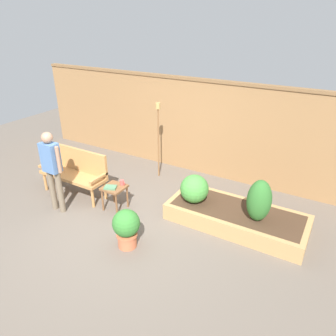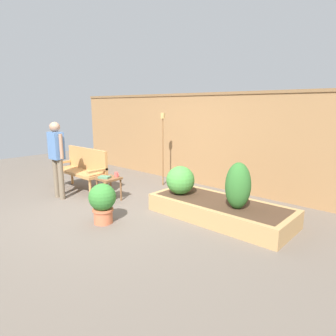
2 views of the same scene
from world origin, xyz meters
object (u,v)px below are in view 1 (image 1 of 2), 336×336
potted_boxwood (126,227)px  person_by_bench (52,166)px  side_table (114,191)px  shrub_near_bench (194,189)px  book_on_table (110,187)px  tiki_torch (158,127)px  garden_bench (76,169)px  shrub_far_corner (259,201)px  cup_on_table (122,183)px

potted_boxwood → person_by_bench: person_by_bench is taller
side_table → shrub_near_bench: shrub_near_bench is taller
book_on_table → tiki_torch: tiki_torch is taller
book_on_table → potted_boxwood: bearing=-61.1°
garden_bench → shrub_far_corner: bearing=7.2°
tiki_torch → garden_bench: bearing=-125.5°
potted_boxwood → person_by_bench: (-1.76, 0.19, 0.56)m
garden_bench → tiki_torch: (1.06, 1.48, 0.63)m
side_table → shrub_near_bench: 1.50m
garden_bench → potted_boxwood: garden_bench is taller
shrub_near_bench → tiki_torch: size_ratio=0.30×
cup_on_table → potted_boxwood: (0.76, -0.89, -0.16)m
person_by_bench → potted_boxwood: bearing=-6.1°
book_on_table → person_by_bench: 1.10m
side_table → garden_bench: bearing=174.3°
book_on_table → shrub_far_corner: 2.63m
side_table → shrub_far_corner: (2.53, 0.56, 0.27)m
person_by_bench → tiki_torch: bearing=67.5°
shrub_near_bench → person_by_bench: person_by_bench is taller
shrub_near_bench → tiki_torch: 1.84m
shrub_near_bench → person_by_bench: size_ratio=0.33×
garden_bench → tiki_torch: size_ratio=0.84×
cup_on_table → tiki_torch: size_ratio=0.07×
shrub_far_corner → person_by_bench: bearing=-161.8°
cup_on_table → shrub_near_bench: size_ratio=0.22×
shrub_near_bench → potted_boxwood: bearing=-111.8°
tiki_torch → person_by_bench: bearing=-112.5°
book_on_table → potted_boxwood: size_ratio=0.33×
cup_on_table → shrub_far_corner: size_ratio=0.16×
cup_on_table → tiki_torch: (-0.10, 1.46, 0.64)m
shrub_far_corner → person_by_bench: person_by_bench is taller
side_table → person_by_bench: person_by_bench is taller
cup_on_table → book_on_table: 0.24m
garden_bench → potted_boxwood: (1.92, -0.87, -0.17)m
cup_on_table → shrub_far_corner: (2.44, 0.43, 0.14)m
garden_bench → person_by_bench: 0.80m
cup_on_table → shrub_near_bench: (1.29, 0.43, 0.03)m
person_by_bench → shrub_near_bench: bearing=26.3°
cup_on_table → shrub_near_bench: 1.36m
side_table → shrub_near_bench: size_ratio=0.94×
tiki_torch → potted_boxwood: bearing=-69.8°
cup_on_table → potted_boxwood: potted_boxwood is taller
book_on_table → potted_boxwood: (0.87, -0.68, -0.13)m
garden_bench → shrub_far_corner: 3.63m
book_on_table → tiki_torch: bearing=66.7°
garden_bench → shrub_far_corner: (3.60, 0.45, 0.12)m
side_table → tiki_torch: (-0.01, 1.59, 0.77)m
garden_bench → tiki_torch: tiki_torch is taller
shrub_near_bench → tiki_torch: tiki_torch is taller
garden_bench → side_table: 1.08m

